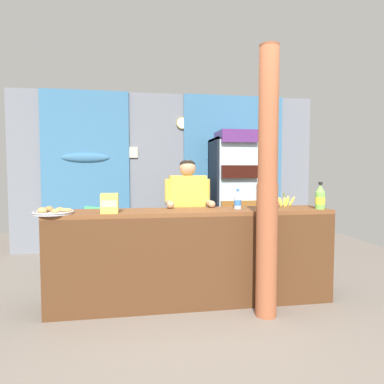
# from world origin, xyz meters

# --- Properties ---
(ground_plane) EXTENTS (7.71, 7.71, 0.00)m
(ground_plane) POSITION_xyz_m (0.00, 1.19, 0.00)
(ground_plane) COLOR slate
(back_wall_curtained) EXTENTS (5.28, 0.22, 2.72)m
(back_wall_curtained) POSITION_xyz_m (0.00, 3.01, 1.41)
(back_wall_curtained) COLOR slate
(back_wall_curtained) RESTS_ON ground
(stall_counter) EXTENTS (2.88, 0.53, 0.98)m
(stall_counter) POSITION_xyz_m (0.03, 0.43, 0.59)
(stall_counter) COLOR brown
(stall_counter) RESTS_ON ground
(timber_post) EXTENTS (0.22, 0.20, 2.52)m
(timber_post) POSITION_xyz_m (0.66, 0.10, 1.21)
(timber_post) COLOR #995133
(timber_post) RESTS_ON ground
(drink_fridge) EXTENTS (0.70, 0.76, 2.03)m
(drink_fridge) POSITION_xyz_m (1.04, 2.51, 1.11)
(drink_fridge) COLOR black
(drink_fridge) RESTS_ON ground
(bottle_shelf_rack) EXTENTS (0.48, 0.28, 1.28)m
(bottle_shelf_rack) POSITION_xyz_m (0.24, 2.62, 0.67)
(bottle_shelf_rack) COLOR brown
(bottle_shelf_rack) RESTS_ON ground
(plastic_lawn_chair) EXTENTS (0.62, 0.62, 0.86)m
(plastic_lawn_chair) POSITION_xyz_m (-1.23, 2.01, 0.49)
(plastic_lawn_chair) COLOR #4CC675
(plastic_lawn_chair) RESTS_ON ground
(shopkeeper) EXTENTS (0.53, 0.42, 1.51)m
(shopkeeper) POSITION_xyz_m (0.03, 0.96, 0.95)
(shopkeeper) COLOR #28282D
(shopkeeper) RESTS_ON ground
(soda_bottle_lime_soda) EXTENTS (0.10, 0.10, 0.29)m
(soda_bottle_lime_soda) POSITION_xyz_m (1.37, 0.40, 1.10)
(soda_bottle_lime_soda) COLOR #75C64C
(soda_bottle_lime_soda) RESTS_ON stall_counter
(soda_bottle_water) EXTENTS (0.07, 0.07, 0.21)m
(soda_bottle_water) POSITION_xyz_m (0.51, 0.55, 1.07)
(soda_bottle_water) COLOR silver
(soda_bottle_water) RESTS_ON stall_counter
(snack_box_instant_noodle) EXTENTS (0.16, 0.14, 0.19)m
(snack_box_instant_noodle) POSITION_xyz_m (-0.80, 0.41, 1.07)
(snack_box_instant_noodle) COLOR #EAD14C
(snack_box_instant_noodle) RESTS_ON stall_counter
(pastry_tray) EXTENTS (0.37, 0.37, 0.07)m
(pastry_tray) POSITION_xyz_m (-1.32, 0.40, 1.00)
(pastry_tray) COLOR #BCBCC1
(pastry_tray) RESTS_ON stall_counter
(banana_bunch) EXTENTS (0.27, 0.07, 0.16)m
(banana_bunch) POSITION_xyz_m (1.10, 0.69, 1.03)
(banana_bunch) COLOR #DBCC42
(banana_bunch) RESTS_ON stall_counter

